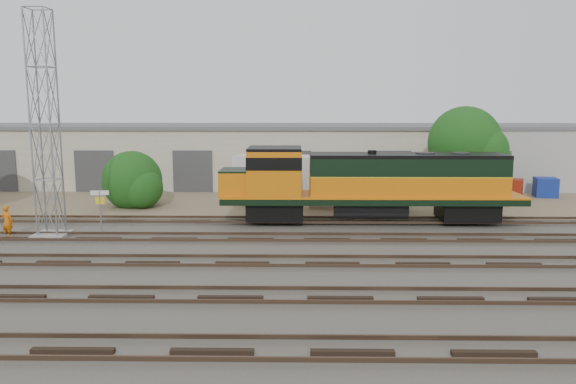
{
  "coord_description": "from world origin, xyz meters",
  "views": [
    {
      "loc": [
        2.39,
        -27.07,
        7.03
      ],
      "look_at": [
        1.93,
        4.0,
        2.2
      ],
      "focal_mm": 35.0,
      "sensor_mm": 36.0,
      "label": 1
    }
  ],
  "objects_px": {
    "locomotive": "(366,183)",
    "semi_trailer": "(322,176)",
    "signal_tower": "(45,129)",
    "worker": "(7,222)"
  },
  "relations": [
    {
      "from": "signal_tower",
      "to": "worker",
      "type": "distance_m",
      "value": 5.4
    },
    {
      "from": "semi_trailer",
      "to": "signal_tower",
      "type": "bearing_deg",
      "value": -136.94
    },
    {
      "from": "locomotive",
      "to": "semi_trailer",
      "type": "xyz_separation_m",
      "value": [
        -2.39,
        5.05,
        -0.21
      ]
    },
    {
      "from": "locomotive",
      "to": "signal_tower",
      "type": "distance_m",
      "value": 18.03
    },
    {
      "from": "signal_tower",
      "to": "semi_trailer",
      "type": "bearing_deg",
      "value": 30.43
    },
    {
      "from": "signal_tower",
      "to": "worker",
      "type": "relative_size",
      "value": 6.74
    },
    {
      "from": "signal_tower",
      "to": "semi_trailer",
      "type": "height_order",
      "value": "signal_tower"
    },
    {
      "from": "locomotive",
      "to": "worker",
      "type": "height_order",
      "value": "locomotive"
    },
    {
      "from": "locomotive",
      "to": "signal_tower",
      "type": "relative_size",
      "value": 1.5
    },
    {
      "from": "locomotive",
      "to": "semi_trailer",
      "type": "bearing_deg",
      "value": 115.38
    }
  ]
}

